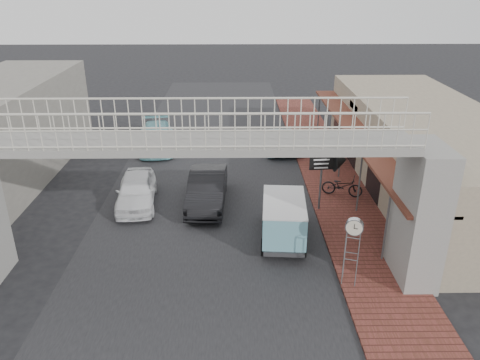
{
  "coord_description": "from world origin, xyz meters",
  "views": [
    {
      "loc": [
        1.29,
        -18.08,
        9.97
      ],
      "look_at": [
        1.54,
        0.69,
        1.8
      ],
      "focal_mm": 35.0,
      "sensor_mm": 36.0,
      "label": 1
    }
  ],
  "objects_px": {
    "dark_sedan": "(207,189)",
    "arrow_sign": "(338,161)",
    "angkot_far": "(156,137)",
    "motorcycle_near": "(342,186)",
    "angkot_curb": "(281,139)",
    "motorcycle_far": "(321,146)",
    "street_clock": "(354,230)",
    "angkot_van": "(284,214)",
    "white_hatchback": "(136,190)"
  },
  "relations": [
    {
      "from": "dark_sedan",
      "to": "angkot_far",
      "type": "height_order",
      "value": "dark_sedan"
    },
    {
      "from": "angkot_van",
      "to": "arrow_sign",
      "type": "height_order",
      "value": "arrow_sign"
    },
    {
      "from": "angkot_far",
      "to": "street_clock",
      "type": "xyz_separation_m",
      "value": [
        8.89,
        -14.36,
        1.44
      ]
    },
    {
      "from": "angkot_curb",
      "to": "angkot_far",
      "type": "relative_size",
      "value": 0.9
    },
    {
      "from": "street_clock",
      "to": "dark_sedan",
      "type": "bearing_deg",
      "value": 146.97
    },
    {
      "from": "angkot_van",
      "to": "street_clock",
      "type": "relative_size",
      "value": 1.55
    },
    {
      "from": "motorcycle_near",
      "to": "arrow_sign",
      "type": "xyz_separation_m",
      "value": [
        -0.63,
        -1.39,
        1.85
      ]
    },
    {
      "from": "dark_sedan",
      "to": "angkot_van",
      "type": "height_order",
      "value": "angkot_van"
    },
    {
      "from": "angkot_curb",
      "to": "angkot_van",
      "type": "relative_size",
      "value": 1.18
    },
    {
      "from": "white_hatchback",
      "to": "angkot_far",
      "type": "distance_m",
      "value": 7.93
    },
    {
      "from": "angkot_curb",
      "to": "arrow_sign",
      "type": "distance_m",
      "value": 8.88
    },
    {
      "from": "angkot_van",
      "to": "street_clock",
      "type": "distance_m",
      "value": 3.83
    },
    {
      "from": "dark_sedan",
      "to": "street_clock",
      "type": "relative_size",
      "value": 1.92
    },
    {
      "from": "dark_sedan",
      "to": "angkot_van",
      "type": "relative_size",
      "value": 1.24
    },
    {
      "from": "angkot_curb",
      "to": "motorcycle_near",
      "type": "height_order",
      "value": "angkot_curb"
    },
    {
      "from": "motorcycle_far",
      "to": "street_clock",
      "type": "bearing_deg",
      "value": -178.03
    },
    {
      "from": "motorcycle_far",
      "to": "street_clock",
      "type": "relative_size",
      "value": 0.74
    },
    {
      "from": "angkot_van",
      "to": "dark_sedan",
      "type": "bearing_deg",
      "value": 138.87
    },
    {
      "from": "angkot_van",
      "to": "street_clock",
      "type": "height_order",
      "value": "street_clock"
    },
    {
      "from": "angkot_curb",
      "to": "angkot_van",
      "type": "xyz_separation_m",
      "value": [
        -0.92,
        -11.12,
        0.54
      ]
    },
    {
      "from": "angkot_far",
      "to": "motorcycle_far",
      "type": "height_order",
      "value": "angkot_far"
    },
    {
      "from": "dark_sedan",
      "to": "motorcycle_near",
      "type": "distance_m",
      "value": 6.59
    },
    {
      "from": "angkot_far",
      "to": "motorcycle_near",
      "type": "bearing_deg",
      "value": -43.41
    },
    {
      "from": "angkot_far",
      "to": "arrow_sign",
      "type": "relative_size",
      "value": 1.75
    },
    {
      "from": "angkot_far",
      "to": "motorcycle_near",
      "type": "xyz_separation_m",
      "value": [
        10.14,
        -7.29,
        -0.13
      ]
    },
    {
      "from": "motorcycle_near",
      "to": "street_clock",
      "type": "distance_m",
      "value": 7.35
    },
    {
      "from": "white_hatchback",
      "to": "angkot_far",
      "type": "xyz_separation_m",
      "value": [
        -0.24,
        7.93,
        0.01
      ]
    },
    {
      "from": "angkot_curb",
      "to": "street_clock",
      "type": "bearing_deg",
      "value": 90.78
    },
    {
      "from": "motorcycle_near",
      "to": "street_clock",
      "type": "relative_size",
      "value": 0.78
    },
    {
      "from": "motorcycle_near",
      "to": "motorcycle_far",
      "type": "distance_m",
      "value": 5.69
    },
    {
      "from": "dark_sedan",
      "to": "arrow_sign",
      "type": "height_order",
      "value": "arrow_sign"
    },
    {
      "from": "motorcycle_near",
      "to": "arrow_sign",
      "type": "bearing_deg",
      "value": 173.93
    },
    {
      "from": "angkot_curb",
      "to": "motorcycle_near",
      "type": "bearing_deg",
      "value": 104.63
    },
    {
      "from": "angkot_far",
      "to": "angkot_curb",
      "type": "bearing_deg",
      "value": -8.9
    },
    {
      "from": "white_hatchback",
      "to": "angkot_curb",
      "type": "relative_size",
      "value": 0.94
    },
    {
      "from": "street_clock",
      "to": "motorcycle_near",
      "type": "bearing_deg",
      "value": 97.38
    },
    {
      "from": "motorcycle_near",
      "to": "motorcycle_far",
      "type": "relative_size",
      "value": 1.06
    },
    {
      "from": "motorcycle_near",
      "to": "motorcycle_far",
      "type": "xyz_separation_m",
      "value": [
        -0.05,
        5.69,
        0.04
      ]
    },
    {
      "from": "motorcycle_far",
      "to": "street_clock",
      "type": "xyz_separation_m",
      "value": [
        -1.21,
        -12.76,
        1.53
      ]
    },
    {
      "from": "angkot_curb",
      "to": "angkot_far",
      "type": "height_order",
      "value": "angkot_far"
    },
    {
      "from": "motorcycle_near",
      "to": "angkot_curb",
      "type": "bearing_deg",
      "value": 36.62
    },
    {
      "from": "dark_sedan",
      "to": "angkot_van",
      "type": "xyz_separation_m",
      "value": [
        3.28,
        -3.33,
        0.38
      ]
    },
    {
      "from": "angkot_van",
      "to": "motorcycle_far",
      "type": "xyz_separation_m",
      "value": [
        3.23,
        9.68,
        -0.52
      ]
    },
    {
      "from": "white_hatchback",
      "to": "angkot_curb",
      "type": "height_order",
      "value": "white_hatchback"
    },
    {
      "from": "motorcycle_near",
      "to": "angkot_van",
      "type": "bearing_deg",
      "value": 158.93
    },
    {
      "from": "motorcycle_near",
      "to": "angkot_far",
      "type": "bearing_deg",
      "value": 72.63
    },
    {
      "from": "angkot_curb",
      "to": "dark_sedan",
      "type": "bearing_deg",
      "value": 58.0
    },
    {
      "from": "angkot_far",
      "to": "arrow_sign",
      "type": "xyz_separation_m",
      "value": [
        9.51,
        -8.68,
        1.72
      ]
    },
    {
      "from": "dark_sedan",
      "to": "angkot_van",
      "type": "distance_m",
      "value": 4.69
    },
    {
      "from": "street_clock",
      "to": "angkot_van",
      "type": "bearing_deg",
      "value": 140.7
    }
  ]
}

